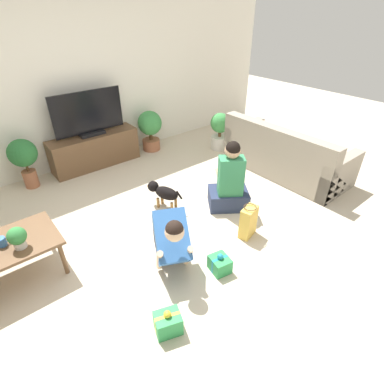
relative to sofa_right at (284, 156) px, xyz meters
name	(u,v)px	position (x,y,z in m)	size (l,w,h in m)	color
ground_plane	(170,238)	(-2.41, -0.17, -0.29)	(16.00, 16.00, 0.00)	beige
wall_back	(66,86)	(-2.41, 2.46, 1.01)	(8.40, 0.06, 2.60)	white
sofa_right	(284,156)	(0.00, 0.00, 0.00)	(0.87, 1.99, 0.82)	gray
coffee_table	(8,248)	(-3.94, 0.33, 0.10)	(0.91, 0.65, 0.44)	brown
tv_console	(95,150)	(-2.25, 2.18, -0.02)	(1.45, 0.41, 0.55)	brown
tv	(89,116)	(-2.25, 2.18, 0.57)	(1.14, 0.20, 0.70)	black
potted_plant_back_right	(150,127)	(-1.17, 2.13, 0.14)	(0.44, 0.44, 0.74)	#A36042
potted_plant_corner_right	(220,130)	(-0.14, 1.35, 0.08)	(0.36, 0.36, 0.69)	beige
potted_plant_back_left	(24,157)	(-3.33, 2.13, 0.21)	(0.40, 0.40, 0.76)	#A36042
person_kneeling	(170,238)	(-2.62, -0.50, 0.04)	(0.62, 0.83, 0.78)	#23232D
person_sitting	(230,184)	(-1.40, -0.14, 0.07)	(0.66, 0.63, 0.98)	#283351
dog	(163,192)	(-2.08, 0.42, -0.06)	(0.29, 0.53, 0.35)	black
gift_box_a	(168,323)	(-3.11, -1.13, -0.19)	(0.27, 0.24, 0.25)	#2D934C
gift_box_b	(220,264)	(-2.30, -0.91, -0.21)	(0.22, 0.24, 0.22)	#2D934C
gift_bag_a	(248,222)	(-1.65, -0.72, -0.09)	(0.26, 0.18, 0.42)	#E5B74C
mug	(2,242)	(-3.97, 0.33, 0.19)	(0.12, 0.08, 0.09)	#386BAD
tabletop_plant	(17,237)	(-3.84, 0.20, 0.27)	(0.17, 0.17, 0.22)	beige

